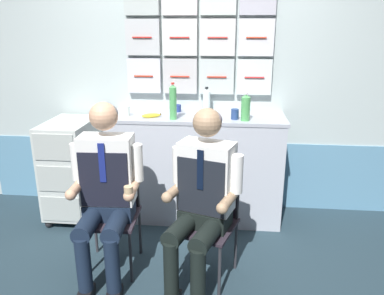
% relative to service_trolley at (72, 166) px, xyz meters
% --- Properties ---
extents(ground, '(4.80, 4.80, 0.04)m').
position_rel_service_trolley_xyz_m(ground, '(1.06, -0.98, -0.52)').
color(ground, '#21333D').
extents(galley_bulkhead, '(4.20, 0.14, 2.18)m').
position_rel_service_trolley_xyz_m(galley_bulkhead, '(1.08, 0.39, 0.60)').
color(galley_bulkhead, '#ADBDBC').
rests_on(galley_bulkhead, ground).
extents(galley_counter, '(1.61, 0.53, 1.00)m').
position_rel_service_trolley_xyz_m(galley_counter, '(1.17, 0.11, -0.00)').
color(galley_counter, '#B0B7C3').
rests_on(galley_counter, ground).
extents(service_trolley, '(0.40, 0.65, 0.94)m').
position_rel_service_trolley_xyz_m(service_trolley, '(0.00, 0.00, 0.00)').
color(service_trolley, black).
rests_on(service_trolley, ground).
extents(folding_chair_left, '(0.42, 0.42, 0.82)m').
position_rel_service_trolley_xyz_m(folding_chair_left, '(0.61, -0.69, -0.00)').
color(folding_chair_left, '#2D2D33').
rests_on(folding_chair_left, ground).
extents(crew_member_left, '(0.52, 0.64, 1.28)m').
position_rel_service_trolley_xyz_m(crew_member_left, '(0.61, -0.85, 0.20)').
color(crew_member_left, black).
rests_on(crew_member_left, ground).
extents(folding_chair_right, '(0.51, 0.51, 0.82)m').
position_rel_service_trolley_xyz_m(folding_chair_right, '(1.35, -0.75, -0.00)').
color(folding_chair_right, '#2D2D33').
rests_on(folding_chair_right, ground).
extents(crew_member_right, '(0.54, 0.69, 1.26)m').
position_rel_service_trolley_xyz_m(crew_member_right, '(1.30, -0.90, 0.19)').
color(crew_member_right, black).
rests_on(crew_member_right, ground).
extents(water_bottle_tall, '(0.07, 0.07, 0.23)m').
position_rel_service_trolley_xyz_m(water_bottle_tall, '(1.25, 0.27, 0.61)').
color(water_bottle_tall, silver).
rests_on(water_bottle_tall, galley_counter).
extents(water_bottle_clear, '(0.06, 0.06, 0.32)m').
position_rel_service_trolley_xyz_m(water_bottle_clear, '(0.98, -0.06, 0.65)').
color(water_bottle_clear, '#4BA057').
rests_on(water_bottle_clear, galley_counter).
extents(water_bottle_short, '(0.08, 0.08, 0.24)m').
position_rel_service_trolley_xyz_m(water_bottle_short, '(1.60, -0.04, 0.61)').
color(water_bottle_short, '#4A9D53').
rests_on(water_bottle_short, galley_counter).
extents(coffee_cup_white, '(0.07, 0.07, 0.06)m').
position_rel_service_trolley_xyz_m(coffee_cup_white, '(0.98, 0.25, 0.53)').
color(coffee_cup_white, navy).
rests_on(coffee_cup_white, galley_counter).
extents(paper_cup_blue, '(0.06, 0.06, 0.09)m').
position_rel_service_trolley_xyz_m(paper_cup_blue, '(0.55, 0.02, 0.54)').
color(paper_cup_blue, white).
rests_on(paper_cup_blue, galley_counter).
extents(coffee_cup_spare, '(0.07, 0.07, 0.09)m').
position_rel_service_trolley_xyz_m(coffee_cup_spare, '(1.51, -0.00, 0.54)').
color(coffee_cup_spare, navy).
rests_on(coffee_cup_spare, galley_counter).
extents(snack_banana, '(0.17, 0.10, 0.04)m').
position_rel_service_trolley_xyz_m(snack_banana, '(0.78, -0.02, 0.52)').
color(snack_banana, yellow).
rests_on(snack_banana, galley_counter).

